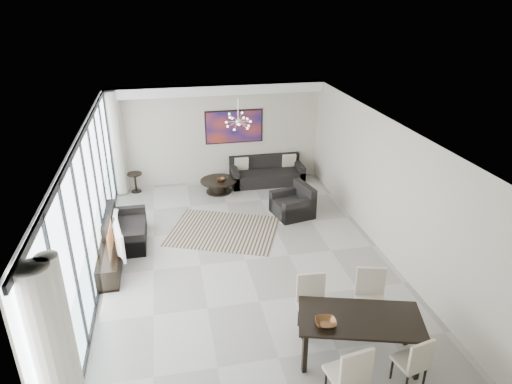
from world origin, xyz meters
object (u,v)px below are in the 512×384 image
object	(u,v)px
tv_console	(110,262)
television	(115,240)
sofa_main	(267,174)
coffee_table	(219,185)
dining_table	(360,322)

from	to	relation	value
tv_console	television	bearing A→B (deg)	-9.03
sofa_main	tv_console	bearing A→B (deg)	-136.36
coffee_table	tv_console	world-z (taller)	tv_console
television	tv_console	bearing A→B (deg)	70.50
sofa_main	tv_console	size ratio (longest dim) A/B	1.45
tv_console	television	size ratio (longest dim) A/B	1.45
dining_table	sofa_main	bearing A→B (deg)	88.50
sofa_main	dining_table	bearing A→B (deg)	-91.50
sofa_main	television	bearing A→B (deg)	-135.05
sofa_main	television	world-z (taller)	television
coffee_table	dining_table	world-z (taller)	dining_table
coffee_table	sofa_main	distance (m)	1.54
sofa_main	dining_table	distance (m)	7.18
sofa_main	dining_table	size ratio (longest dim) A/B	1.04
coffee_table	sofa_main	bearing A→B (deg)	14.88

